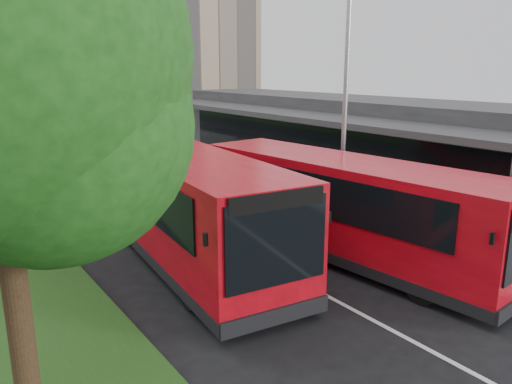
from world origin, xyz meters
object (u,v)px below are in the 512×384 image
bus_second (179,202)px  lamp_post_far (125,80)px  car_near (33,123)px  lamp_post_near (344,91)px  bus_main (345,207)px  bollard (169,148)px  litter_bin (251,172)px

bus_second → lamp_post_far: bearing=78.8°
car_near → lamp_post_near: bearing=-98.2°
lamp_post_near → car_near: (-2.65, 36.54, -4.12)m
lamp_post_near → bus_second: 6.57m
car_near → bus_main: bearing=-101.1°
bollard → car_near: (-3.69, 20.54, -0.08)m
lamp_post_far → bus_second: size_ratio=0.71×
litter_bin → lamp_post_far: bearing=95.3°
lamp_post_near → lamp_post_far: (0.00, 20.00, 0.00)m
litter_bin → car_near: car_near is taller
bus_main → litter_bin: size_ratio=11.34×
bollard → car_near: 20.86m
car_near → litter_bin: bearing=-94.8°
lamp_post_near → bollard: size_ratio=7.58×
lamp_post_far → car_near: (-2.65, 16.54, -4.12)m
bus_main → bollard: 18.32m
bollard → lamp_post_far: bearing=104.6°
litter_bin → bollard: bearing=91.0°
lamp_post_far → litter_bin: size_ratio=8.68×
lamp_post_near → litter_bin: 8.40m
litter_bin → bus_main: bearing=-108.0°
bus_main → litter_bin: (3.02, 9.30, -0.88)m
lamp_post_far → bus_main: bearing=-94.7°
bollard → litter_bin: bearing=-89.0°
lamp_post_near → bollard: (1.04, 16.00, -4.04)m
bus_main → lamp_post_far: bearing=79.5°
lamp_post_near → car_near: 36.87m
litter_bin → bollard: bollard is taller
litter_bin → bollard: size_ratio=0.87×
bus_second → bollard: bus_second is taller
bus_main → car_near: 38.63m
litter_bin → bus_second: bearing=-137.5°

